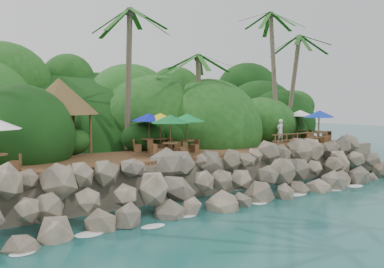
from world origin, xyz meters
TOP-DOWN VIEW (x-y plane):
  - ground at (0.00, 0.00)m, footprint 140.00×140.00m
  - land_base at (0.00, 16.00)m, footprint 32.00×25.20m
  - jungle_hill at (0.00, 23.50)m, footprint 44.80×28.00m
  - seawall at (0.00, 2.00)m, footprint 29.00×4.00m
  - terrace at (0.00, 6.00)m, footprint 26.00×5.00m
  - jungle_foliage at (0.00, 15.00)m, footprint 44.00×16.00m
  - foam_line at (0.00, 0.30)m, footprint 25.20×0.80m
  - palms at (-0.79, 8.66)m, footprint 33.17×6.48m
  - palapa at (-7.21, 9.84)m, footprint 4.79×4.79m
  - dining_clusters at (0.60, 5.91)m, footprint 25.85×5.29m
  - railing at (7.89, 3.65)m, footprint 6.10×0.10m
  - waiter at (8.72, 6.53)m, footprint 0.67×0.46m

SIDE VIEW (x-z plane):
  - ground at x=0.00m, z-range 0.00..0.00m
  - jungle_hill at x=0.00m, z-range -7.70..7.70m
  - jungle_foliage at x=0.00m, z-range -6.00..6.00m
  - foam_line at x=0.00m, z-range 0.00..0.06m
  - land_base at x=0.00m, z-range 0.00..2.10m
  - seawall at x=0.00m, z-range 0.00..2.30m
  - terrace at x=0.00m, z-range 2.10..2.30m
  - railing at x=7.89m, z-range 2.41..3.41m
  - waiter at x=8.72m, z-range 2.30..4.09m
  - dining_clusters at x=0.60m, z-range 3.10..5.54m
  - palapa at x=-7.21m, z-range 3.49..8.09m
  - palms at x=-0.79m, z-range 5.25..18.62m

